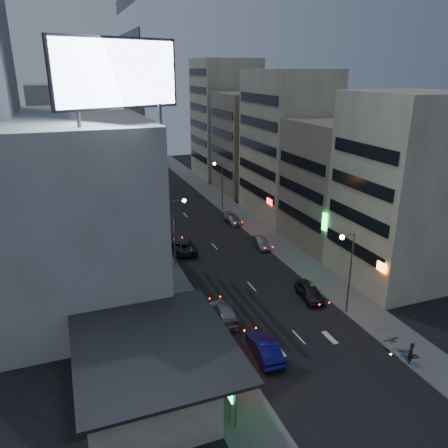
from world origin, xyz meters
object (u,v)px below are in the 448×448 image
road_car_silver (225,312)px  scooter_black_a (417,348)px  road_car_blue (264,348)px  parked_car_right_far (233,219)px  parked_car_right_mid (261,243)px  scooter_blue (408,343)px  scooter_black_b (395,334)px  parked_car_left (184,246)px  parked_car_right_near (309,291)px  person (410,353)px  scooter_silver_a (406,342)px  scooter_silver_b (395,330)px

road_car_silver → scooter_black_a: bearing=148.3°
road_car_blue → parked_car_right_far: bearing=-101.9°
parked_car_right_mid → road_car_blue: (-9.60, -21.00, 0.16)m
road_car_blue → scooter_blue: 11.95m
parked_car_right_mid → scooter_black_b: size_ratio=2.42×
parked_car_left → road_car_silver: 16.73m
parked_car_right_near → scooter_black_b: parked_car_right_near is taller
scooter_black_a → parked_car_right_far: bearing=11.4°
road_car_blue → parked_car_right_near: bearing=-134.8°
parked_car_right_far → parked_car_right_near: bearing=-92.9°
road_car_silver → scooter_blue: bearing=150.0°
scooter_blue → parked_car_right_far: bearing=-18.4°
parked_car_right_mid → road_car_blue: bearing=-107.2°
person → scooter_silver_a: person is taller
parked_car_right_far → road_car_blue: 32.44m
parked_car_right_near → scooter_black_b: (2.99, -8.94, -0.16)m
parked_car_right_near → scooter_black_b: bearing=-63.9°
parked_car_right_near → parked_car_right_far: 23.99m
person → scooter_black_b: (1.11, 2.97, -0.41)m
parked_car_right_mid → scooter_black_b: bearing=-78.1°
scooter_black_a → scooter_silver_b: (0.19, 2.76, -0.04)m
road_car_blue → scooter_silver_a: 11.81m
parked_car_left → scooter_silver_a: bearing=116.5°
road_car_silver → scooter_black_a: 16.56m
scooter_silver_a → scooter_black_b: bearing=18.8°
road_car_blue → scooter_black_a: bearing=165.4°
parked_car_right_far → scooter_silver_b: 32.53m
scooter_silver_a → parked_car_right_far: bearing=24.8°
parked_car_right_mid → road_car_silver: size_ratio=0.75×
scooter_blue → road_car_silver: bearing=30.1°
parked_car_left → scooter_silver_b: 27.44m
road_car_silver → parked_car_right_mid: bearing=-117.6°
scooter_blue → scooter_silver_b: 2.01m
parked_car_right_far → road_car_silver: (-10.60, -24.53, 0.11)m
parked_car_right_mid → scooter_black_a: parked_car_right_mid is taller
scooter_silver_a → scooter_blue: scooter_silver_a is taller
parked_car_right_mid → road_car_blue: size_ratio=0.80×
road_car_silver → person: person is taller
scooter_blue → scooter_black_b: bearing=-20.1°
road_car_silver → scooter_black_b: 14.97m
scooter_silver_a → scooter_blue: bearing=-116.3°
road_car_blue → road_car_silver: (-1.00, 6.46, -0.05)m
parked_car_left → person: person is taller
parked_car_left → road_car_blue: 23.17m
parked_car_left → road_car_silver: (-0.76, -16.71, -0.02)m
parked_car_right_mid → parked_car_right_near: bearing=-87.5°
road_car_blue → scooter_silver_b: 11.94m
parked_car_left → scooter_black_a: (11.89, -27.39, -0.08)m
person → scooter_black_a: (1.35, 0.66, -0.34)m
road_car_blue → scooter_black_b: size_ratio=3.02×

